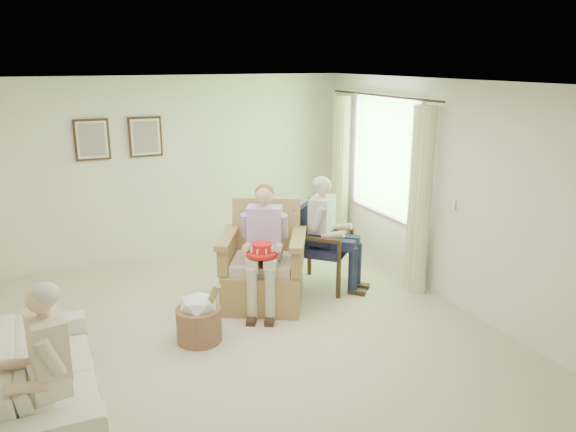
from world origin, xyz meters
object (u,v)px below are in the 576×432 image
object	(u,v)px
person_wicker	(266,238)
red_hat	(262,251)
wicker_armchair	(262,272)
person_dark	(327,225)
sofa	(48,374)
hatbox	(199,317)
wood_armchair	(320,241)
person_sofa	(43,359)

from	to	relation	value
person_wicker	red_hat	size ratio (longest dim) A/B	4.05
red_hat	wicker_armchair	bearing A→B (deg)	69.23
wicker_armchair	person_dark	world-z (taller)	person_dark
sofa	person_dark	bearing A→B (deg)	-69.12
person_dark	hatbox	distance (m)	2.05
sofa	red_hat	distance (m)	2.47
sofa	wood_armchair	bearing A→B (deg)	-66.56
hatbox	wicker_armchair	bearing A→B (deg)	33.56
red_hat	person_sofa	bearing A→B (deg)	-148.69
person_wicker	person_sofa	world-z (taller)	person_wicker
sofa	person_sofa	bearing A→B (deg)	180.00
person_wicker	hatbox	distance (m)	1.20
person_dark	hatbox	bearing A→B (deg)	155.37
hatbox	person_wicker	bearing A→B (deg)	26.45
sofa	hatbox	xyz separation A→B (m)	(1.45, 0.56, -0.02)
person_dark	person_sofa	distance (m)	3.74
wood_armchair	person_dark	distance (m)	0.31
wicker_armchair	person_dark	size ratio (longest dim) A/B	0.85
person_dark	person_sofa	xyz separation A→B (m)	(-3.29, -1.78, -0.13)
wood_armchair	sofa	distance (m)	3.60
person_sofa	red_hat	world-z (taller)	person_sofa
wood_armchair	person_sofa	size ratio (longest dim) A/B	0.84
wood_armchair	person_dark	xyz separation A→B (m)	(-0.00, -0.17, 0.26)
wicker_armchair	person_sofa	bearing A→B (deg)	-116.26
person_sofa	red_hat	xyz separation A→B (m)	(2.27, 1.38, 0.07)
person_sofa	hatbox	distance (m)	1.86
person_wicker	wood_armchair	bearing A→B (deg)	52.32
wicker_armchair	red_hat	bearing A→B (deg)	-82.50
wood_armchair	person_dark	world-z (taller)	person_dark
person_dark	person_sofa	size ratio (longest dim) A/B	1.13
sofa	person_sofa	world-z (taller)	person_sofa
sofa	person_wicker	xyz separation A→B (m)	(2.39, 1.03, 0.57)
wicker_armchair	red_hat	size ratio (longest dim) A/B	3.39
wicker_armchair	person_dark	bearing A→B (deg)	32.99
person_dark	person_sofa	bearing A→B (deg)	162.96
sofa	wicker_armchair	bearing A→B (deg)	-63.72
person_wicker	person_dark	distance (m)	0.93
wicker_armchair	red_hat	distance (m)	0.52
person_dark	person_sofa	world-z (taller)	person_dark
sofa	red_hat	bearing A→B (deg)	-69.31
person_dark	red_hat	size ratio (longest dim) A/B	3.99
red_hat	hatbox	world-z (taller)	red_hat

